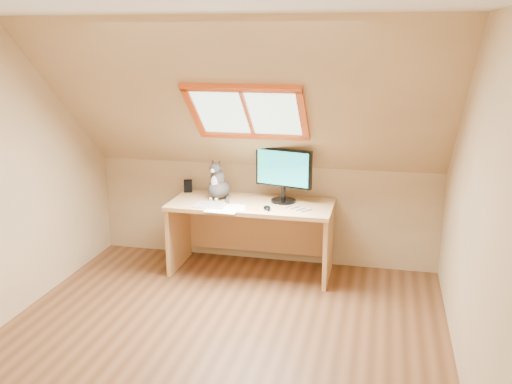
# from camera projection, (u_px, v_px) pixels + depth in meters

# --- Properties ---
(ground) EXTENTS (3.50, 3.50, 0.00)m
(ground) POSITION_uv_depth(u_px,v_px,m) (216.00, 342.00, 4.34)
(ground) COLOR brown
(ground) RESTS_ON ground
(room_shell) EXTENTS (3.52, 3.52, 2.41)m
(room_shell) POSITION_uv_depth(u_px,v_px,m) (208.00, 161.00, 3.88)
(room_shell) COLOR tan
(room_shell) RESTS_ON ground
(desk) EXTENTS (1.56, 0.68, 0.71)m
(desk) POSITION_uv_depth(u_px,v_px,m) (253.00, 222.00, 5.58)
(desk) COLOR tan
(desk) RESTS_ON ground
(monitor) EXTENTS (0.56, 0.24, 0.52)m
(monitor) POSITION_uv_depth(u_px,v_px,m) (284.00, 172.00, 5.41)
(monitor) COLOR black
(monitor) RESTS_ON desk
(cat) EXTENTS (0.27, 0.31, 0.40)m
(cat) POSITION_uv_depth(u_px,v_px,m) (218.00, 184.00, 5.57)
(cat) COLOR #4A4441
(cat) RESTS_ON desk
(desk_speaker) EXTENTS (0.10, 0.10, 0.12)m
(desk_speaker) POSITION_uv_depth(u_px,v_px,m) (188.00, 186.00, 5.84)
(desk_speaker) COLOR black
(desk_speaker) RESTS_ON desk
(graphics_tablet) EXTENTS (0.29, 0.21, 0.01)m
(graphics_tablet) POSITION_uv_depth(u_px,v_px,m) (210.00, 205.00, 5.35)
(graphics_tablet) COLOR #B2B2B7
(graphics_tablet) RESTS_ON desk
(mouse) EXTENTS (0.10, 0.13, 0.04)m
(mouse) POSITION_uv_depth(u_px,v_px,m) (267.00, 208.00, 5.23)
(mouse) COLOR black
(mouse) RESTS_ON desk
(papers) EXTENTS (0.35, 0.30, 0.01)m
(papers) POSITION_uv_depth(u_px,v_px,m) (227.00, 209.00, 5.25)
(papers) COLOR white
(papers) RESTS_ON desk
(cables) EXTENTS (0.51, 0.26, 0.01)m
(cables) POSITION_uv_depth(u_px,v_px,m) (288.00, 208.00, 5.27)
(cables) COLOR silver
(cables) RESTS_ON desk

